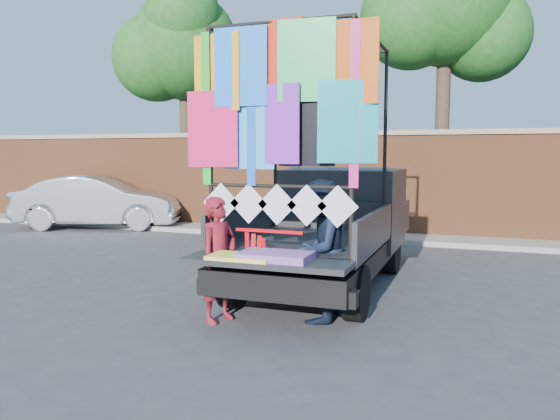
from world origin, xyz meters
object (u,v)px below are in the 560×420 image
(pickup_truck, at_px, (336,223))
(sedan, at_px, (99,202))
(man, at_px, (319,250))
(woman, at_px, (219,259))

(pickup_truck, height_order, sedan, pickup_truck)
(man, bearing_deg, woman, -55.30)
(sedan, xyz_separation_m, man, (7.97, -5.96, 0.15))
(woman, bearing_deg, pickup_truck, 2.94)
(pickup_truck, distance_m, woman, 2.91)
(pickup_truck, bearing_deg, woman, -104.89)
(sedan, height_order, woman, woman)
(woman, distance_m, man, 1.23)
(woman, relative_size, man, 0.88)
(woman, bearing_deg, man, -51.64)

